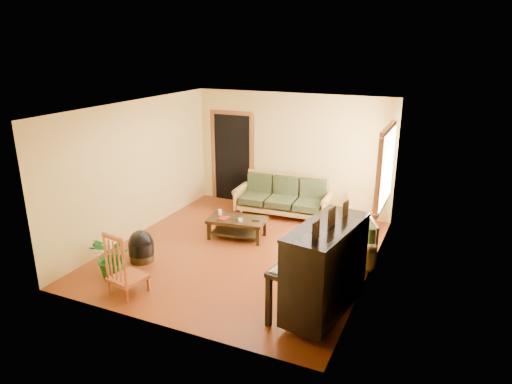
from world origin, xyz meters
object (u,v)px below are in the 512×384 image
at_px(sofa, 282,196).
at_px(potted_plant, 113,257).
at_px(coffee_table, 237,228).
at_px(ceramic_crock, 367,218).
at_px(red_chair, 127,263).
at_px(piano, 325,271).
at_px(footstool, 141,250).
at_px(armchair, 352,242).

height_order(sofa, potted_plant, sofa).
height_order(coffee_table, ceramic_crock, coffee_table).
relative_size(sofa, red_chair, 2.03).
bearing_deg(red_chair, piano, 23.96).
distance_m(coffee_table, potted_plant, 2.49).
relative_size(coffee_table, ceramic_crock, 4.88).
bearing_deg(potted_plant, footstool, 87.57).
height_order(sofa, coffee_table, sofa).
height_order(footstool, potted_plant, potted_plant).
xyz_separation_m(piano, ceramic_crock, (-0.12, 3.66, -0.56)).
bearing_deg(armchair, red_chair, -164.70).
xyz_separation_m(piano, potted_plant, (-3.36, -0.37, -0.30)).
xyz_separation_m(red_chair, ceramic_crock, (2.72, 4.31, -0.39)).
bearing_deg(footstool, coffee_table, 55.52).
relative_size(coffee_table, potted_plant, 1.50).
relative_size(armchair, red_chair, 0.81).
xyz_separation_m(piano, footstool, (-3.33, 0.30, -0.46)).
relative_size(coffee_table, armchair, 1.35).
bearing_deg(piano, potted_plant, -164.83).
bearing_deg(potted_plant, piano, 6.25).
bearing_deg(footstool, armchair, 22.25).
height_order(red_chair, potted_plant, red_chair).
relative_size(piano, ceramic_crock, 6.73).
height_order(sofa, ceramic_crock, sofa).
xyz_separation_m(armchair, ceramic_crock, (-0.12, 2.00, -0.29)).
bearing_deg(sofa, piano, -63.62).
bearing_deg(sofa, armchair, -44.65).
xyz_separation_m(sofa, footstool, (-1.43, -3.04, -0.23)).
height_order(piano, red_chair, piano).
relative_size(coffee_table, piano, 0.72).
distance_m(footstool, ceramic_crock, 4.65).
bearing_deg(potted_plant, sofa, 68.44).
height_order(armchair, ceramic_crock, armchair).
bearing_deg(ceramic_crock, sofa, -169.63).
distance_m(armchair, piano, 1.68).
distance_m(coffee_table, red_chair, 2.59).
distance_m(armchair, red_chair, 3.67).
height_order(piano, potted_plant, piano).
distance_m(ceramic_crock, potted_plant, 5.17).
relative_size(sofa, ceramic_crock, 9.09).
xyz_separation_m(red_chair, potted_plant, (-0.52, 0.28, -0.14)).
xyz_separation_m(armchair, potted_plant, (-3.36, -2.03, -0.04)).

